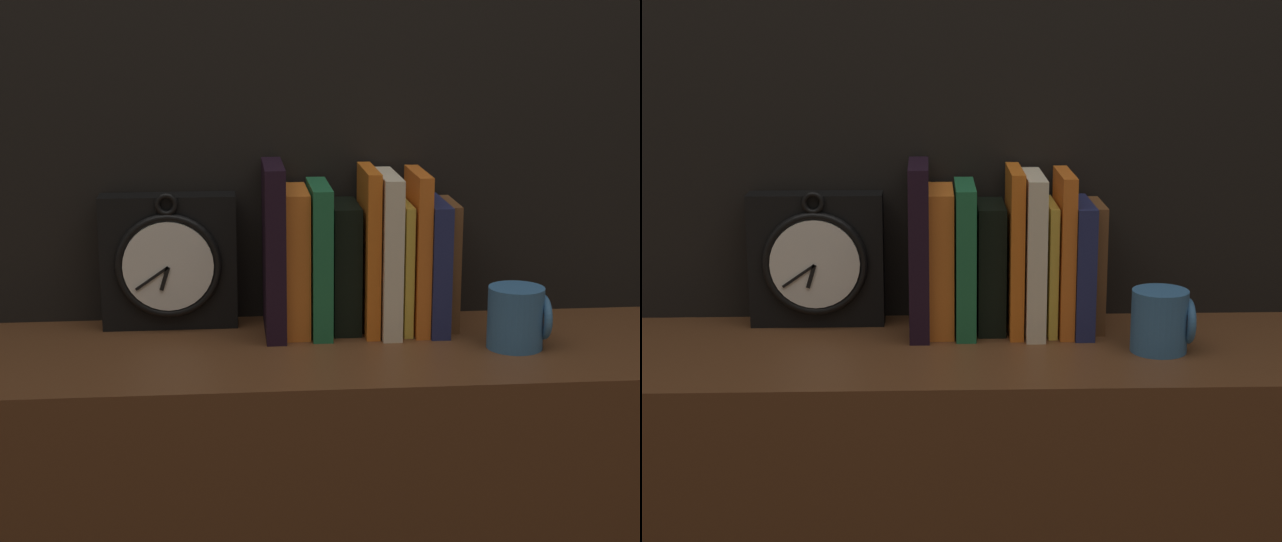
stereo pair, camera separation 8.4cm
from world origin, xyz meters
TOP-DOWN VIEW (x-y plane):
  - wall_back at (0.00, 0.19)m, footprint 6.00×0.05m
  - clock at (-0.22, 0.13)m, footprint 0.20×0.07m
  - book_slot0_black at (-0.06, 0.09)m, footprint 0.03×0.14m
  - book_slot1_orange at (-0.03, 0.10)m, footprint 0.04×0.13m
  - book_slot2_green at (0.01, 0.09)m, footprint 0.03×0.14m
  - book_slot3_black at (0.05, 0.10)m, footprint 0.04×0.12m
  - book_slot4_orange at (0.08, 0.09)m, footprint 0.02×0.13m
  - book_slot5_cream at (0.11, 0.09)m, footprint 0.03×0.14m
  - book_slot6_yellow at (0.13, 0.10)m, footprint 0.01×0.13m
  - book_slot7_orange at (0.15, 0.09)m, footprint 0.02×0.13m
  - book_slot8_navy at (0.18, 0.09)m, footprint 0.03×0.14m
  - book_slot9_brown at (0.20, 0.10)m, footprint 0.02×0.11m
  - mug at (0.28, -0.02)m, footprint 0.09×0.08m

SIDE VIEW (x-z plane):
  - mug at x=0.28m, z-range 0.87..0.96m
  - book_slot3_black at x=0.05m, z-range 0.87..1.06m
  - book_slot9_brown at x=0.20m, z-range 0.87..1.06m
  - book_slot6_yellow at x=0.13m, z-range 0.87..1.06m
  - book_slot8_navy at x=0.18m, z-range 0.87..1.06m
  - clock at x=-0.22m, z-range 0.86..1.07m
  - book_slot1_orange at x=-0.03m, z-range 0.87..1.08m
  - book_slot2_green at x=0.01m, z-range 0.87..1.09m
  - book_slot5_cream at x=0.11m, z-range 0.87..1.10m
  - book_slot7_orange at x=0.15m, z-range 0.87..1.11m
  - book_slot4_orange at x=0.08m, z-range 0.87..1.11m
  - book_slot0_black at x=-0.06m, z-range 0.87..1.12m
  - wall_back at x=0.00m, z-range 0.00..2.60m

